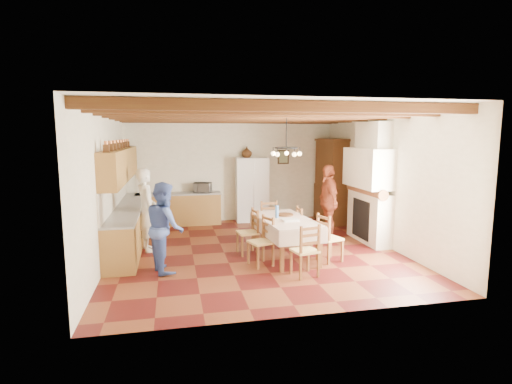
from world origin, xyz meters
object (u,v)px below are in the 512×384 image
(chair_end_far, at_px, (270,222))
(person_woman_blue, at_px, (165,227))
(chair_right_near, at_px, (330,237))
(chair_end_near, at_px, (305,250))
(hutch, at_px, (331,181))
(chair_left_far, at_px, (248,232))
(dining_table, at_px, (285,222))
(person_woman_red, at_px, (328,202))
(microwave, at_px, (203,188))
(refrigerator, at_px, (251,189))
(person_man, at_px, (146,210))
(chair_left_near, at_px, (261,241))
(chair_right_far, at_px, (307,228))

(chair_end_far, bearing_deg, person_woman_blue, -145.53)
(chair_right_near, height_order, chair_end_far, same)
(chair_end_near, distance_m, chair_end_far, 2.30)
(hutch, bearing_deg, chair_left_far, -140.20)
(dining_table, xyz_separation_m, person_woman_blue, (-2.40, -0.33, 0.10))
(person_woman_red, bearing_deg, microwave, -125.37)
(refrigerator, xyz_separation_m, person_man, (-2.83, -2.60, -0.02))
(chair_left_near, distance_m, person_man, 2.69)
(hutch, bearing_deg, chair_right_near, -114.22)
(dining_table, xyz_separation_m, chair_end_far, (-0.02, 1.18, -0.25))
(hutch, bearing_deg, chair_end_far, -142.76)
(chair_right_near, xyz_separation_m, person_woman_red, (0.63, 1.69, 0.42))
(chair_left_near, bearing_deg, chair_end_far, 140.74)
(hutch, distance_m, chair_right_near, 3.75)
(refrigerator, xyz_separation_m, chair_left_far, (-0.74, -3.30, -0.45))
(chair_right_near, relative_size, person_man, 0.53)
(chair_end_near, xyz_separation_m, person_woman_red, (1.40, 2.40, 0.42))
(person_woman_red, bearing_deg, chair_right_far, -40.76)
(chair_end_near, xyz_separation_m, microwave, (-1.45, 4.66, 0.55))
(chair_left_far, distance_m, chair_end_far, 1.04)
(chair_left_near, height_order, chair_right_far, same)
(person_man, relative_size, person_woman_blue, 1.09)
(chair_end_near, height_order, person_woman_red, person_woman_red)
(chair_right_near, xyz_separation_m, chair_end_far, (-0.83, 1.59, 0.00))
(chair_left_near, bearing_deg, chair_right_far, 105.01)
(refrigerator, distance_m, chair_right_far, 3.36)
(chair_end_near, bearing_deg, chair_right_near, -149.28)
(chair_left_far, xyz_separation_m, chair_right_far, (1.32, 0.02, 0.00))
(person_woman_red, bearing_deg, chair_left_far, -64.65)
(chair_right_near, distance_m, person_woman_blue, 3.22)
(chair_left_far, bearing_deg, chair_right_far, 84.14)
(chair_left_near, xyz_separation_m, chair_left_far, (-0.11, 0.80, 0.00))
(hutch, height_order, chair_left_far, hutch)
(dining_table, height_order, chair_end_far, chair_end_far)
(refrigerator, bearing_deg, chair_left_near, -96.77)
(refrigerator, relative_size, person_woman_red, 1.03)
(chair_left_near, relative_size, person_man, 0.53)
(chair_right_near, bearing_deg, hutch, -39.58)
(person_man, relative_size, microwave, 3.74)
(dining_table, bearing_deg, hutch, 53.36)
(dining_table, xyz_separation_m, chair_left_far, (-0.72, 0.40, -0.25))
(chair_left_far, xyz_separation_m, microwave, (-0.70, 3.14, 0.55))
(dining_table, relative_size, person_woman_blue, 1.17)
(hutch, relative_size, chair_left_far, 2.49)
(chair_end_far, distance_m, microwave, 2.79)
(chair_left_far, bearing_deg, refrigerator, 160.64)
(microwave, bearing_deg, chair_left_near, -60.18)
(chair_left_near, xyz_separation_m, person_man, (-2.20, 1.49, 0.43))
(chair_right_near, bearing_deg, chair_left_far, 44.96)
(chair_end_near, relative_size, chair_end_far, 1.00)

